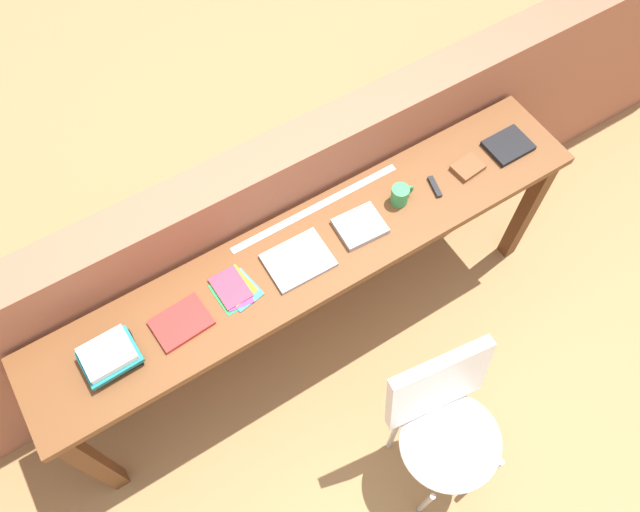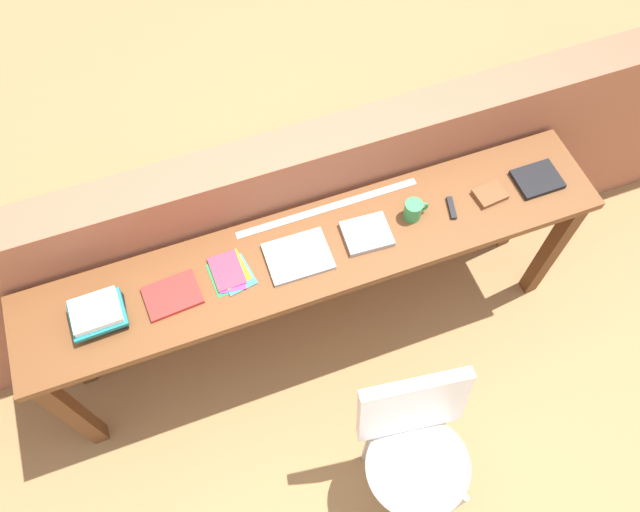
% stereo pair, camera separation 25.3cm
% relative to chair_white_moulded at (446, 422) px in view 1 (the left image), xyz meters
% --- Properties ---
extents(ground_plane, '(40.00, 40.00, 0.00)m').
position_rel_chair_white_moulded_xyz_m(ground_plane, '(-0.13, 0.52, -0.53)').
color(ground_plane, '#9E7547').
extents(brick_wall_back, '(6.00, 0.20, 1.15)m').
position_rel_chair_white_moulded_xyz_m(brick_wall_back, '(-0.13, 1.16, 0.05)').
color(brick_wall_back, '#9E5B42').
rests_on(brick_wall_back, ground).
extents(sideboard, '(2.50, 0.44, 0.88)m').
position_rel_chair_white_moulded_xyz_m(sideboard, '(-0.13, 0.82, 0.21)').
color(sideboard, brown).
rests_on(sideboard, ground).
extents(chair_white_moulded, '(0.50, 0.51, 0.89)m').
position_rel_chair_white_moulded_xyz_m(chair_white_moulded, '(0.00, 0.00, 0.00)').
color(chair_white_moulded, white).
rests_on(chair_white_moulded, ground).
extents(book_stack_leftmost, '(0.21, 0.17, 0.08)m').
position_rel_chair_white_moulded_xyz_m(book_stack_leftmost, '(-1.02, 0.81, 0.39)').
color(book_stack_leftmost, black).
rests_on(book_stack_leftmost, sideboard).
extents(magazine_cycling, '(0.23, 0.17, 0.02)m').
position_rel_chair_white_moulded_xyz_m(magazine_cycling, '(-0.74, 0.81, 0.36)').
color(magazine_cycling, red).
rests_on(magazine_cycling, sideboard).
extents(pamphlet_pile_colourful, '(0.18, 0.20, 0.01)m').
position_rel_chair_white_moulded_xyz_m(pamphlet_pile_colourful, '(-0.50, 0.83, 0.36)').
color(pamphlet_pile_colourful, green).
rests_on(pamphlet_pile_colourful, sideboard).
extents(book_open_centre, '(0.27, 0.21, 0.02)m').
position_rel_chair_white_moulded_xyz_m(book_open_centre, '(-0.22, 0.81, 0.36)').
color(book_open_centre, '#9E9EA3').
rests_on(book_open_centre, sideboard).
extents(book_grey_hardcover, '(0.20, 0.18, 0.02)m').
position_rel_chair_white_moulded_xyz_m(book_grey_hardcover, '(0.09, 0.81, 0.37)').
color(book_grey_hardcover, '#9E9EA3').
rests_on(book_grey_hardcover, sideboard).
extents(mug, '(0.11, 0.08, 0.09)m').
position_rel_chair_white_moulded_xyz_m(mug, '(0.31, 0.83, 0.40)').
color(mug, '#338C4C').
rests_on(mug, sideboard).
extents(multitool_folded, '(0.05, 0.11, 0.02)m').
position_rel_chair_white_moulded_xyz_m(multitool_folded, '(0.48, 0.80, 0.36)').
color(multitool_folded, black).
rests_on(multitool_folded, sideboard).
extents(leather_journal_brown, '(0.14, 0.11, 0.02)m').
position_rel_chair_white_moulded_xyz_m(leather_journal_brown, '(0.66, 0.81, 0.37)').
color(leather_journal_brown, brown).
rests_on(leather_journal_brown, sideboard).
extents(book_repair_rightmost, '(0.20, 0.16, 0.02)m').
position_rel_chair_white_moulded_xyz_m(book_repair_rightmost, '(0.90, 0.81, 0.36)').
color(book_repair_rightmost, black).
rests_on(book_repair_rightmost, sideboard).
extents(ruler_metal_back_edge, '(0.82, 0.03, 0.00)m').
position_rel_chair_white_moulded_xyz_m(ruler_metal_back_edge, '(-0.02, 0.99, 0.35)').
color(ruler_metal_back_edge, silver).
rests_on(ruler_metal_back_edge, sideboard).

